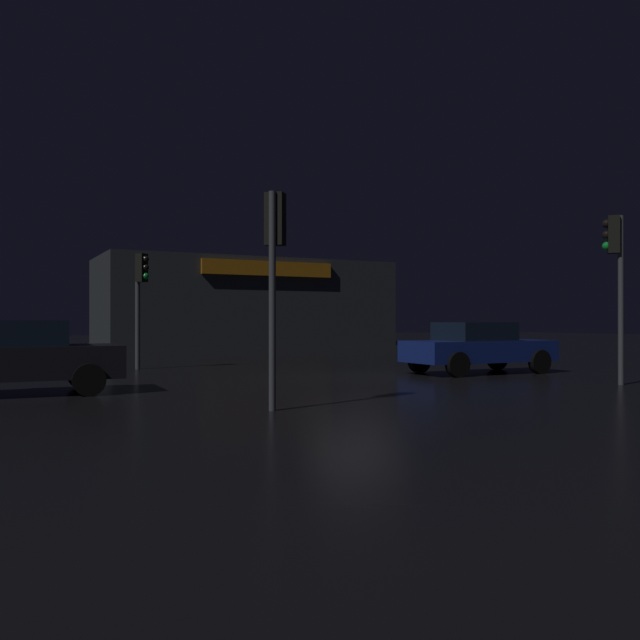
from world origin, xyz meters
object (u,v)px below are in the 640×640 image
object	(u,v)px
traffic_signal_cross_left	(275,247)
car_far	(12,356)
traffic_signal_opposite	(616,262)
traffic_signal_main	(140,288)
car_near	(478,347)
store_building	(245,303)

from	to	relation	value
traffic_signal_cross_left	car_far	size ratio (longest dim) A/B	0.84
traffic_signal_opposite	traffic_signal_cross_left	xyz separation A→B (m)	(-9.07, -0.51, -0.15)
traffic_signal_main	car_far	xyz separation A→B (m)	(-3.93, -6.32, -1.78)
traffic_signal_main	traffic_signal_opposite	world-z (taller)	traffic_signal_opposite
traffic_signal_cross_left	car_near	size ratio (longest dim) A/B	0.83
car_near	traffic_signal_main	bearing A→B (deg)	144.22
traffic_signal_main	car_near	world-z (taller)	traffic_signal_main
store_building	traffic_signal_main	bearing A→B (deg)	-119.28
store_building	car_near	xyz separation A→B (m)	(-1.92, -24.67, -1.89)
store_building	car_far	bearing A→B (deg)	-119.95
traffic_signal_cross_left	car_near	xyz separation A→B (m)	(8.48, 4.80, -2.02)
traffic_signal_main	traffic_signal_cross_left	bearing A→B (deg)	-89.98
traffic_signal_main	car_far	bearing A→B (deg)	-121.87
traffic_signal_main	store_building	bearing A→B (deg)	60.72
store_building	traffic_signal_main	size ratio (longest dim) A/B	4.85
traffic_signal_cross_left	traffic_signal_opposite	bearing A→B (deg)	3.20
traffic_signal_main	traffic_signal_cross_left	size ratio (longest dim) A/B	0.98
traffic_signal_cross_left	car_far	bearing A→B (deg)	130.62
traffic_signal_cross_left	car_far	world-z (taller)	traffic_signal_cross_left
store_building	traffic_signal_main	distance (m)	21.27
store_building	traffic_signal_cross_left	bearing A→B (deg)	-109.44
traffic_signal_opposite	traffic_signal_cross_left	world-z (taller)	traffic_signal_opposite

